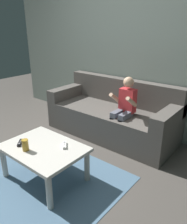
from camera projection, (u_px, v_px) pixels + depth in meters
The scene contains 9 objects.
ground_plane at pixel (37, 172), 2.61m from camera, with size 9.54×9.54×0.00m, color #4C4742.
wall_back at pixel (123, 49), 3.44m from camera, with size 4.77×0.05×2.50m, color gray.
couch at pixel (112, 116), 3.43m from camera, with size 1.96×0.80×0.83m.
person_seated_on_couch at pixel (124, 107), 3.03m from camera, with size 0.31×0.38×0.96m.
coffee_table at pixel (44, 152), 2.38m from camera, with size 0.86×0.63×0.40m.
area_rug at pixel (46, 177), 2.50m from camera, with size 1.65×1.33×0.01m, color slate.
game_remote_white_near_edge at pixel (65, 145), 2.37m from camera, with size 0.13×0.12×0.03m.
game_remote_black_center at pixel (20, 143), 2.41m from camera, with size 0.12×0.13×0.03m.
soda_can at pixel (25, 145), 2.27m from camera, with size 0.07×0.07×0.12m, color #B78C2D.
Camera 1 is at (1.89, -1.27, 1.60)m, focal length 35.81 mm.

